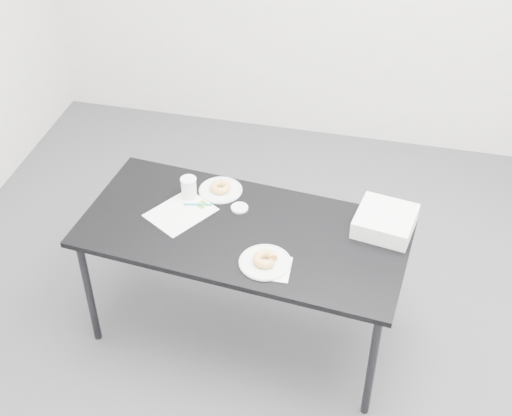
% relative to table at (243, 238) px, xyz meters
% --- Properties ---
extents(floor, '(4.00, 4.00, 0.00)m').
position_rel_table_xyz_m(floor, '(0.04, 0.06, -0.68)').
color(floor, '#46464B').
rests_on(floor, ground).
extents(table, '(1.67, 0.91, 0.73)m').
position_rel_table_xyz_m(table, '(0.00, 0.00, 0.00)').
color(table, black).
rests_on(table, floor).
extents(scorecard, '(0.37, 0.39, 0.00)m').
position_rel_table_xyz_m(scorecard, '(-0.34, 0.05, 0.06)').
color(scorecard, white).
rests_on(scorecard, table).
extents(logo_patch, '(0.07, 0.07, 0.00)m').
position_rel_table_xyz_m(logo_patch, '(-0.25, 0.13, 0.06)').
color(logo_patch, green).
rests_on(logo_patch, scorecard).
extents(pen, '(0.14, 0.04, 0.01)m').
position_rel_table_xyz_m(pen, '(-0.27, 0.13, 0.06)').
color(pen, '#0D8894').
rests_on(pen, scorecard).
extents(napkin, '(0.18, 0.18, 0.00)m').
position_rel_table_xyz_m(napkin, '(0.19, -0.24, 0.06)').
color(napkin, white).
rests_on(napkin, table).
extents(plate_near, '(0.25, 0.25, 0.01)m').
position_rel_table_xyz_m(plate_near, '(0.16, -0.21, 0.06)').
color(plate_near, silver).
rests_on(plate_near, napkin).
extents(donut_near, '(0.13, 0.13, 0.04)m').
position_rel_table_xyz_m(donut_near, '(0.16, -0.21, 0.08)').
color(donut_near, '#D69144').
rests_on(donut_near, plate_near).
extents(plate_far, '(0.23, 0.23, 0.01)m').
position_rel_table_xyz_m(plate_far, '(-0.19, 0.27, 0.06)').
color(plate_far, silver).
rests_on(plate_far, table).
extents(donut_far, '(0.11, 0.11, 0.04)m').
position_rel_table_xyz_m(donut_far, '(-0.19, 0.27, 0.08)').
color(donut_far, '#D69144').
rests_on(donut_far, plate_far).
extents(coffee_cup, '(0.08, 0.08, 0.12)m').
position_rel_table_xyz_m(coffee_cup, '(-0.33, 0.19, 0.11)').
color(coffee_cup, white).
rests_on(coffee_cup, table).
extents(cup_lid, '(0.09, 0.09, 0.01)m').
position_rel_table_xyz_m(cup_lid, '(-0.06, 0.15, 0.06)').
color(cup_lid, white).
rests_on(cup_lid, table).
extents(bakery_box, '(0.32, 0.32, 0.09)m').
position_rel_table_xyz_m(bakery_box, '(0.67, 0.16, 0.10)').
color(bakery_box, white).
rests_on(bakery_box, table).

